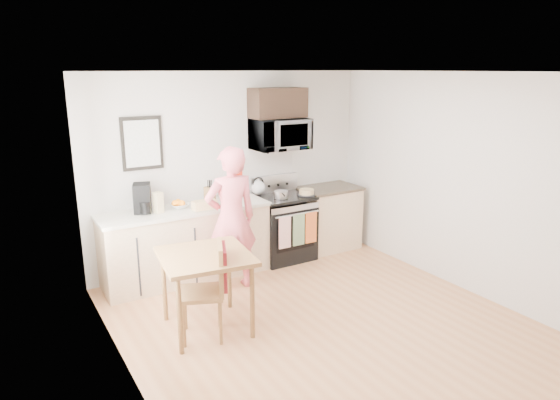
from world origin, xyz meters
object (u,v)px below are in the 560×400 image
dining_table (205,263)px  microwave (280,134)px  person (231,219)px  range (283,229)px  cake (307,192)px  chair (215,277)px

dining_table → microwave: bearing=39.3°
person → range: bearing=-149.8°
range → cake: range is taller
chair → cake: bearing=56.3°
person → cake: (1.34, 0.37, 0.08)m
range → person: bearing=-153.6°
microwave → dining_table: bearing=-140.7°
range → dining_table: bearing=-142.8°
cake → chair: bearing=-146.2°
microwave → cake: bearing=-43.2°
cake → person: bearing=-164.6°
dining_table → chair: size_ratio=0.89×
range → person: size_ratio=0.66×
microwave → chair: bearing=-136.9°
person → chair: (-0.64, -0.96, -0.25)m
person → chair: bearing=60.0°
range → person: (-1.06, -0.53, 0.45)m
person → chair: 1.18m
person → cake: size_ratio=7.08×
chair → person: bearing=78.6°
person → cake: 1.39m
chair → range: bearing=63.6°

